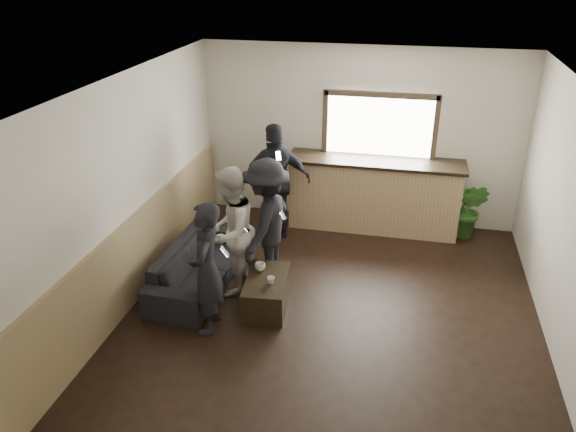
% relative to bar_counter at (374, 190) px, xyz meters
% --- Properties ---
extents(ground, '(5.00, 6.00, 0.01)m').
position_rel_bar_counter_xyz_m(ground, '(-0.30, -2.70, -0.64)').
color(ground, black).
extents(room_shell, '(5.01, 6.01, 2.80)m').
position_rel_bar_counter_xyz_m(room_shell, '(-1.04, -2.70, 0.83)').
color(room_shell, silver).
rests_on(room_shell, ground).
extents(bar_counter, '(2.70, 0.68, 2.13)m').
position_rel_bar_counter_xyz_m(bar_counter, '(0.00, 0.00, 0.00)').
color(bar_counter, tan).
rests_on(bar_counter, ground).
extents(sofa, '(0.83, 1.99, 0.57)m').
position_rel_bar_counter_xyz_m(sofa, '(-2.09, -2.20, -0.35)').
color(sofa, black).
rests_on(sofa, ground).
extents(coffee_table, '(0.59, 0.94, 0.40)m').
position_rel_bar_counter_xyz_m(coffee_table, '(-1.10, -2.52, -0.44)').
color(coffee_table, black).
rests_on(coffee_table, ground).
extents(cup_a, '(0.18, 0.18, 0.10)m').
position_rel_bar_counter_xyz_m(cup_a, '(-1.22, -2.35, -0.19)').
color(cup_a, silver).
rests_on(cup_a, coffee_table).
extents(cup_b, '(0.12, 0.12, 0.09)m').
position_rel_bar_counter_xyz_m(cup_b, '(-1.02, -2.62, -0.20)').
color(cup_b, silver).
rests_on(cup_b, coffee_table).
extents(potted_plant, '(0.62, 0.57, 0.92)m').
position_rel_bar_counter_xyz_m(potted_plant, '(1.46, -0.05, -0.18)').
color(potted_plant, '#2D6623').
rests_on(potted_plant, ground).
extents(person_a, '(0.50, 0.63, 1.60)m').
position_rel_bar_counter_xyz_m(person_a, '(-1.64, -3.10, 0.16)').
color(person_a, black).
rests_on(person_a, ground).
extents(person_b, '(0.74, 0.90, 1.69)m').
position_rel_bar_counter_xyz_m(person_b, '(-1.64, -2.24, 0.20)').
color(person_b, beige).
rests_on(person_b, ground).
extents(person_c, '(0.78, 1.18, 1.71)m').
position_rel_bar_counter_xyz_m(person_c, '(-1.25, -1.89, 0.21)').
color(person_c, black).
rests_on(person_c, ground).
extents(person_d, '(1.14, 0.84, 1.80)m').
position_rel_bar_counter_xyz_m(person_d, '(-1.43, -0.65, 0.26)').
color(person_d, black).
rests_on(person_d, ground).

